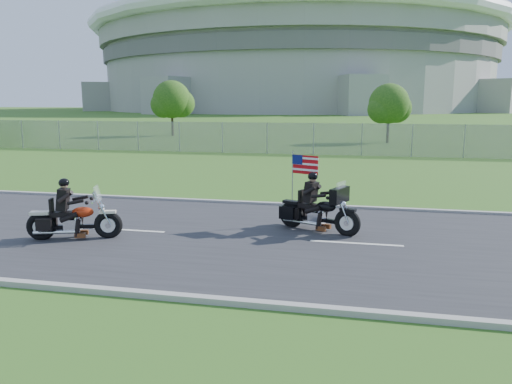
# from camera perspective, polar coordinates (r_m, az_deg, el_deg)

# --- Properties ---
(ground) EXTENTS (420.00, 420.00, 0.00)m
(ground) POSITION_cam_1_polar(r_m,az_deg,el_deg) (12.90, -6.74, -4.99)
(ground) COLOR #395B1C
(ground) RESTS_ON ground
(road) EXTENTS (120.00, 8.00, 0.04)m
(road) POSITION_cam_1_polar(r_m,az_deg,el_deg) (12.89, -6.74, -4.90)
(road) COLOR #28282B
(road) RESTS_ON ground
(curb_north) EXTENTS (120.00, 0.18, 0.12)m
(curb_north) POSITION_cam_1_polar(r_m,az_deg,el_deg) (16.66, -2.27, -1.21)
(curb_north) COLOR #9E9B93
(curb_north) RESTS_ON ground
(curb_south) EXTENTS (120.00, 0.18, 0.12)m
(curb_south) POSITION_cam_1_polar(r_m,az_deg,el_deg) (9.34, -14.89, -11.06)
(curb_south) COLOR #9E9B93
(curb_south) RESTS_ON ground
(fence) EXTENTS (60.00, 0.03, 2.00)m
(fence) POSITION_cam_1_polar(r_m,az_deg,el_deg) (33.11, -3.86, 6.25)
(fence) COLOR gray
(fence) RESTS_ON ground
(stadium) EXTENTS (140.40, 140.40, 29.20)m
(stadium) POSITION_cam_1_polar(r_m,az_deg,el_deg) (183.74, 4.66, 14.22)
(stadium) COLOR #A3A099
(stadium) RESTS_ON ground
(tree_fence_near) EXTENTS (3.52, 3.28, 4.75)m
(tree_fence_near) POSITION_cam_1_polar(r_m,az_deg,el_deg) (41.84, 15.00, 9.50)
(tree_fence_near) COLOR #382316
(tree_fence_near) RESTS_ON ground
(tree_fence_mid) EXTENTS (3.96, 3.69, 5.30)m
(tree_fence_mid) POSITION_cam_1_polar(r_m,az_deg,el_deg) (49.21, -9.54, 10.18)
(tree_fence_mid) COLOR #382316
(tree_fence_mid) RESTS_ON ground
(motorcycle_lead) EXTENTS (2.25, 1.04, 1.56)m
(motorcycle_lead) POSITION_cam_1_polar(r_m,az_deg,el_deg) (13.11, -20.19, -3.08)
(motorcycle_lead) COLOR black
(motorcycle_lead) RESTS_ON ground
(motorcycle_follow) EXTENTS (2.24, 1.22, 1.97)m
(motorcycle_follow) POSITION_cam_1_polar(r_m,az_deg,el_deg) (13.12, 7.14, -2.28)
(motorcycle_follow) COLOR black
(motorcycle_follow) RESTS_ON ground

